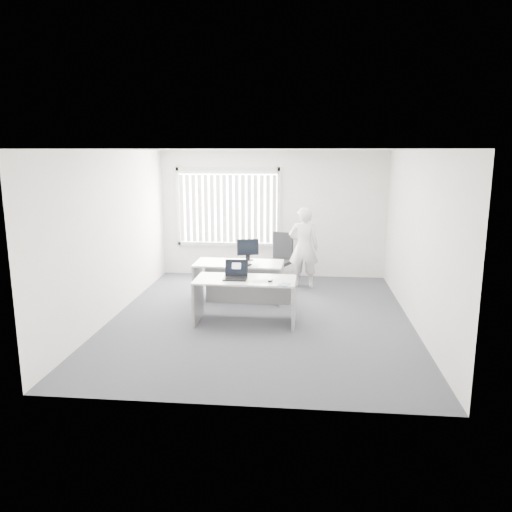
# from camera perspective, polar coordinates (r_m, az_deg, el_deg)

# --- Properties ---
(ground) EXTENTS (6.00, 6.00, 0.00)m
(ground) POSITION_cam_1_polar(r_m,az_deg,el_deg) (8.53, 0.52, -7.09)
(ground) COLOR #5A5961
(ground) RESTS_ON ground
(wall_back) EXTENTS (5.00, 0.02, 2.80)m
(wall_back) POSITION_cam_1_polar(r_m,az_deg,el_deg) (11.15, 1.92, 4.79)
(wall_back) COLOR white
(wall_back) RESTS_ON ground
(wall_front) EXTENTS (5.00, 0.02, 2.80)m
(wall_front) POSITION_cam_1_polar(r_m,az_deg,el_deg) (5.27, -2.38, -3.25)
(wall_front) COLOR white
(wall_front) RESTS_ON ground
(wall_left) EXTENTS (0.02, 6.00, 2.80)m
(wall_left) POSITION_cam_1_polar(r_m,az_deg,el_deg) (8.77, -15.97, 2.40)
(wall_left) COLOR white
(wall_left) RESTS_ON ground
(wall_right) EXTENTS (0.02, 6.00, 2.80)m
(wall_right) POSITION_cam_1_polar(r_m,az_deg,el_deg) (8.35, 17.90, 1.82)
(wall_right) COLOR white
(wall_right) RESTS_ON ground
(ceiling) EXTENTS (5.00, 6.00, 0.02)m
(ceiling) POSITION_cam_1_polar(r_m,az_deg,el_deg) (8.07, 0.56, 12.06)
(ceiling) COLOR white
(ceiling) RESTS_ON wall_back
(window) EXTENTS (2.32, 0.06, 1.76)m
(window) POSITION_cam_1_polar(r_m,az_deg,el_deg) (11.20, -3.22, 5.59)
(window) COLOR silver
(window) RESTS_ON wall_back
(blinds) EXTENTS (2.20, 0.10, 1.50)m
(blinds) POSITION_cam_1_polar(r_m,az_deg,el_deg) (11.14, -3.27, 5.40)
(blinds) COLOR white
(blinds) RESTS_ON wall_back
(desk_near) EXTENTS (1.64, 0.79, 0.74)m
(desk_near) POSITION_cam_1_polar(r_m,az_deg,el_deg) (8.16, -1.23, -4.04)
(desk_near) COLOR silver
(desk_near) RESTS_ON ground
(desk_far) EXTENTS (1.65, 0.80, 0.74)m
(desk_far) POSITION_cam_1_polar(r_m,az_deg,el_deg) (9.33, -1.97, -2.00)
(desk_far) COLOR silver
(desk_far) RESTS_ON ground
(office_chair) EXTENTS (0.81, 0.81, 1.09)m
(office_chair) POSITION_cam_1_polar(r_m,az_deg,el_deg) (10.64, 2.70, -1.38)
(office_chair) COLOR black
(office_chair) RESTS_ON ground
(person) EXTENTS (0.62, 0.42, 1.68)m
(person) POSITION_cam_1_polar(r_m,az_deg,el_deg) (10.28, 5.47, 0.98)
(person) COLOR silver
(person) RESTS_ON ground
(laptop) EXTENTS (0.38, 0.34, 0.29)m
(laptop) POSITION_cam_1_polar(r_m,az_deg,el_deg) (8.04, -2.41, -1.68)
(laptop) COLOR black
(laptop) RESTS_ON desk_near
(paper_sheet) EXTENTS (0.38, 0.34, 0.00)m
(paper_sheet) POSITION_cam_1_polar(r_m,az_deg,el_deg) (7.96, 0.70, -2.90)
(paper_sheet) COLOR silver
(paper_sheet) RESTS_ON desk_near
(mouse) EXTENTS (0.07, 0.10, 0.04)m
(mouse) POSITION_cam_1_polar(r_m,az_deg,el_deg) (7.93, 1.64, -2.81)
(mouse) COLOR #BBBABD
(mouse) RESTS_ON paper_sheet
(booklet) EXTENTS (0.20, 0.24, 0.01)m
(booklet) POSITION_cam_1_polar(r_m,az_deg,el_deg) (7.77, 3.24, -3.25)
(booklet) COLOR white
(booklet) RESTS_ON desk_near
(keyboard) EXTENTS (0.46, 0.25, 0.02)m
(keyboard) POSITION_cam_1_polar(r_m,az_deg,el_deg) (9.10, -1.91, -0.95)
(keyboard) COLOR black
(keyboard) RESTS_ON desk_far
(monitor) EXTENTS (0.43, 0.24, 0.41)m
(monitor) POSITION_cam_1_polar(r_m,az_deg,el_deg) (9.42, -0.94, 0.72)
(monitor) COLOR black
(monitor) RESTS_ON desk_far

